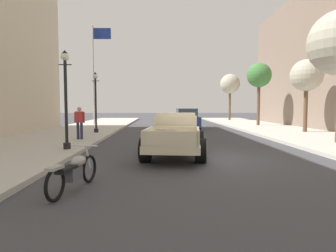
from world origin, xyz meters
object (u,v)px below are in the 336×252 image
Objects in this scene: motorcycle_parked at (74,171)px; hotrod_truck_cream at (176,135)px; street_lamp_near at (66,92)px; street_tree_farthest at (230,84)px; street_tree_second at (307,76)px; street_tree_third at (259,76)px; street_lamp_far at (96,98)px; pedestrian_sidewalk_left at (80,121)px; car_background_blue at (186,119)px; flagpole at (96,64)px.

hotrod_truck_cream is at bearing 62.58° from motorcycle_parked.
street_tree_farthest is at bearing 63.24° from street_lamp_near.
street_tree_third reaches higher than street_tree_second.
street_lamp_far is (-2.29, 12.55, 1.94)m from motorcycle_parked.
street_tree_second is (13.23, 7.42, 1.41)m from street_lamp_near.
street_tree_third reaches higher than pedestrian_sidewalk_left.
hotrod_truck_cream is at bearing -138.40° from street_tree_second.
street_tree_farthest reaches higher than car_background_blue.
flagpole is (-1.87, 12.48, 4.68)m from pedestrian_sidewalk_left.
street_tree_farthest is at bearing 90.94° from street_tree_third.
pedestrian_sidewalk_left is 0.30× the size of street_tree_third.
pedestrian_sidewalk_left is (-2.26, 8.65, 0.64)m from motorcycle_parked.
motorcycle_parked is 1.26× the size of pedestrian_sidewalk_left.
car_background_blue is 14.16m from street_tree_farthest.
flagpole reaches higher than street_lamp_far.
street_tree_third is (10.55, 19.40, 4.06)m from motorcycle_parked.
flagpole reaches higher than street_tree_second.
street_tree_second reaches higher than hotrod_truck_cream.
pedestrian_sidewalk_left is at bearing 97.20° from street_lamp_near.
street_tree_third is 0.98× the size of street_tree_farthest.
street_tree_third is (14.68, -1.73, -1.27)m from flagpole.
hotrod_truck_cream is 1.16× the size of car_background_blue.
street_tree_third reaches higher than car_background_blue.
street_lamp_near is at bearing -86.40° from street_lamp_far.
car_background_blue is at bearing 54.62° from pedestrian_sidewalk_left.
pedestrian_sidewalk_left reaches higher than car_background_blue.
street_tree_farthest is at bearing 70.58° from motorcycle_parked.
street_lamp_far is 13.76m from street_tree_second.
street_tree_second is at bearing 29.29° from street_lamp_near.
motorcycle_parked is 17.37m from street_tree_second.
street_tree_second is at bearing 48.02° from motorcycle_parked.
street_tree_farthest is at bearing 58.73° from pedestrian_sidewalk_left.
car_background_blue is at bearing -163.35° from street_tree_third.
hotrod_truck_cream is 12.34m from street_tree_second.
flagpole is at bearing 98.23° from street_lamp_near.
street_lamp_near is (-4.28, 0.52, 1.63)m from hotrod_truck_cream.
street_lamp_near is 0.81× the size of street_tree_second.
street_lamp_near is 1.00× the size of street_lamp_far.
street_tree_farthest is (14.51, 8.35, -1.24)m from flagpole.
street_tree_third is at bearing -89.06° from street_tree_farthest.
motorcycle_parked is at bearing -117.42° from hotrod_truck_cream.
hotrod_truck_cream is 1.32× the size of street_lamp_near.
pedestrian_sidewalk_left is 0.43× the size of street_lamp_far.
pedestrian_sidewalk_left is 3.67m from street_lamp_near.
pedestrian_sidewalk_left is at bearing -163.61° from street_tree_second.
hotrod_truck_cream is at bearing -68.15° from flagpole.
pedestrian_sidewalk_left is at bearing -125.38° from car_background_blue.
car_background_blue is at bearing 64.53° from street_lamp_near.
flagpole is at bearing 101.04° from motorcycle_parked.
car_background_blue is 2.65× the size of pedestrian_sidewalk_left.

